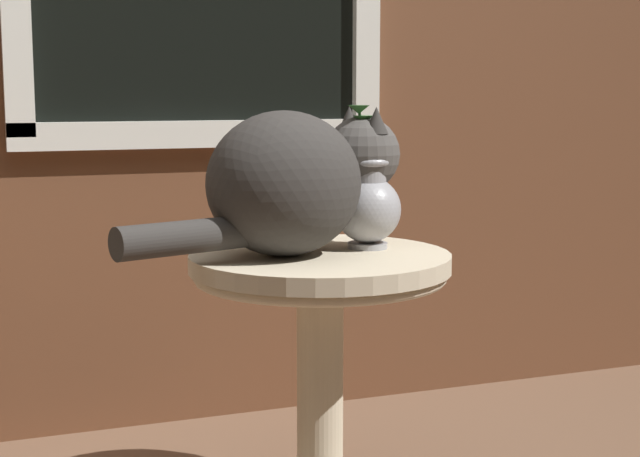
% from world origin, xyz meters
% --- Properties ---
extents(wicker_side_table, '(0.53, 0.53, 0.57)m').
position_xyz_m(wicker_side_table, '(0.29, 0.12, 0.39)').
color(wicker_side_table, beige).
rests_on(wicker_side_table, ground_plane).
extents(cat, '(0.62, 0.37, 0.29)m').
position_xyz_m(cat, '(0.23, 0.13, 0.71)').
color(cat, '#33302D').
rests_on(cat, wicker_side_table).
extents(pewter_vase_with_ivy, '(0.14, 0.14, 0.29)m').
position_xyz_m(pewter_vase_with_ivy, '(0.40, 0.15, 0.66)').
color(pewter_vase_with_ivy, '#99999E').
rests_on(pewter_vase_with_ivy, wicker_side_table).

